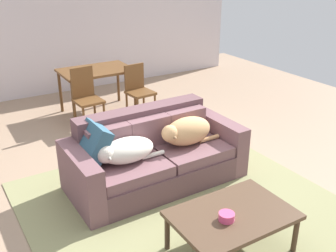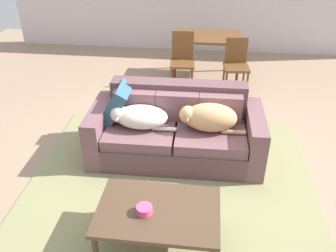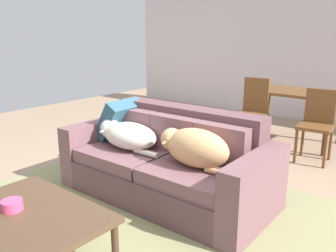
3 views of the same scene
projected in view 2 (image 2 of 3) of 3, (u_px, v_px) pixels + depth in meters
The scene contains 11 objects.
ground_plane at pixel (181, 152), 4.62m from camera, with size 10.00×10.00×0.00m, color #A08369.
area_rug at pixel (170, 188), 4.01m from camera, with size 3.20×3.16×0.01m, color #8D8C5D.
couch at pixel (176, 131), 4.45m from camera, with size 2.08×0.98×0.85m.
dog_on_left_cushion at pixel (139, 117), 4.25m from camera, with size 0.79×0.39×0.27m.
dog_on_right_cushion at pixel (208, 117), 4.16m from camera, with size 0.78×0.35×0.34m.
throw_pillow_by_left_arm at pixel (117, 103), 4.40m from camera, with size 0.15×0.46×0.46m, color #2E556B.
coffee_table at pixel (158, 213), 3.17m from camera, with size 1.08×0.73×0.42m.
bowl_on_coffee_table at pixel (144, 210), 3.10m from camera, with size 0.14×0.14×0.07m, color #EA4C7F.
dining_table at pixel (208, 40), 6.37m from camera, with size 1.19×0.80×0.77m.
dining_chair_near_left at pixel (182, 58), 6.03m from camera, with size 0.43×0.43×0.96m.
dining_chair_near_right at pixel (236, 63), 5.93m from camera, with size 0.44×0.44×0.89m.
Camera 2 is at (0.28, -3.78, 2.67)m, focal length 38.58 mm.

